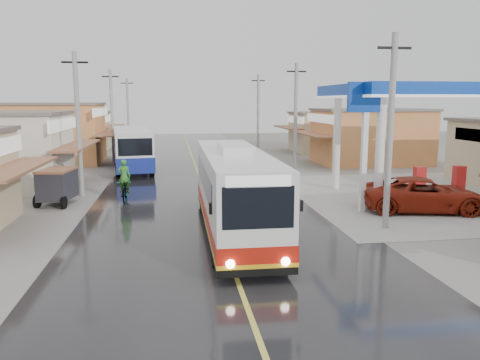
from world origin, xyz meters
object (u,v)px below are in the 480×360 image
at_px(cyclist, 125,187).
at_px(tricycle_near, 57,184).
at_px(coach_bus, 234,191).
at_px(second_bus, 132,148).
at_px(jeepney, 424,195).

xyz_separation_m(cyclist, tricycle_near, (-3.36, -0.51, 0.32)).
distance_m(coach_bus, second_bus, 19.14).
bearing_deg(tricycle_near, jeepney, -4.27).
bearing_deg(tricycle_near, cyclist, 16.98).
xyz_separation_m(jeepney, tricycle_near, (-18.02, 4.06, 0.24)).
height_order(second_bus, cyclist, second_bus).
distance_m(coach_bus, cyclist, 8.62).
relative_size(coach_bus, jeepney, 1.94).
bearing_deg(second_bus, jeepney, -53.85).
height_order(coach_bus, jeepney, coach_bus).
xyz_separation_m(second_bus, cyclist, (0.52, -11.38, -0.98)).
height_order(coach_bus, cyclist, coach_bus).
xyz_separation_m(coach_bus, jeepney, (9.64, 2.38, -0.91)).
xyz_separation_m(coach_bus, second_bus, (-5.53, 18.32, -0.01)).
distance_m(second_bus, cyclist, 11.43).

